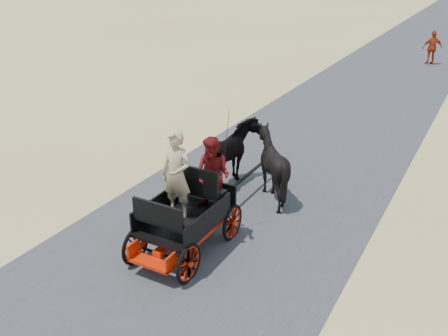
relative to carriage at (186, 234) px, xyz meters
The scene contains 8 objects.
ground 2.24m from the carriage, 84.18° to the left, with size 140.00×140.00×0.00m, color tan.
road 2.24m from the carriage, 84.18° to the left, with size 6.00×140.00×0.01m, color #38383A.
carriage is the anchor object (origin of this frame).
horse_left 3.09m from the carriage, 100.39° to the left, with size 0.91×2.01×1.70m, color black.
horse_right 3.09m from the carriage, 79.61° to the left, with size 1.37×1.54×1.70m, color black.
driver_man 1.28m from the carriage, 165.96° to the left, with size 0.66×0.43×1.80m, color tan.
passenger_woman 1.33m from the carriage, 63.43° to the left, with size 0.77×0.60×1.58m, color #660C0F.
pedestrian 20.92m from the carriage, 85.49° to the left, with size 1.01×0.42×1.73m, color #9D2D12.
Camera 1 is at (4.69, -9.42, 5.72)m, focal length 40.00 mm.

